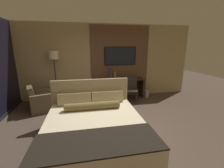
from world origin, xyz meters
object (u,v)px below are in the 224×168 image
object	(u,v)px
book	(128,78)
waste_bin	(147,93)
tv	(120,56)
armchair_by_window	(43,100)
bed	(94,129)
desk_chair	(130,87)
desk	(121,85)
vase_short	(115,76)
vase_tall	(110,73)
floor_lamp	(54,59)

from	to	relation	value
book	waste_bin	bearing A→B (deg)	-8.36
tv	book	size ratio (longest dim) A/B	4.82
armchair_by_window	waste_bin	distance (m)	3.81
bed	waste_bin	size ratio (longest dim) A/B	7.89
desk_chair	book	size ratio (longest dim) A/B	3.51
bed	desk	distance (m)	3.01
bed	desk	bearing A→B (deg)	65.21
vase_short	waste_bin	xyz separation A→B (m)	(1.29, -0.09, -0.76)
bed	vase_short	distance (m)	2.91
waste_bin	vase_short	bearing A→B (deg)	175.99
armchair_by_window	vase_tall	distance (m)	2.48
waste_bin	armchair_by_window	bearing A→B (deg)	-173.33
book	desk	bearing A→B (deg)	172.44
armchair_by_window	tv	bearing A→B (deg)	-93.44
waste_bin	tv	bearing A→B (deg)	162.25
bed	armchair_by_window	bearing A→B (deg)	124.81
tv	floor_lamp	bearing A→B (deg)	-175.72
desk	vase_short	xyz separation A→B (m)	(-0.26, -0.06, 0.39)
bed	desk	xyz separation A→B (m)	(1.26, 2.73, 0.18)
vase_short	book	bearing A→B (deg)	2.44
desk	tv	distance (m)	1.12
desk_chair	vase_short	bearing A→B (deg)	153.69
desk	floor_lamp	distance (m)	2.62
book	tv	bearing A→B (deg)	140.63
book	floor_lamp	bearing A→B (deg)	179.17
desk	book	bearing A→B (deg)	-7.56
desk	waste_bin	world-z (taller)	desk
armchair_by_window	bed	bearing A→B (deg)	-164.37
armchair_by_window	floor_lamp	xyz separation A→B (m)	(0.34, 0.59, 1.27)
bed	floor_lamp	xyz separation A→B (m)	(-1.15, 2.73, 1.21)
tv	vase_tall	xyz separation A→B (m)	(-0.43, -0.24, -0.62)
desk	waste_bin	xyz separation A→B (m)	(1.04, -0.15, -0.37)
floor_lamp	vase_tall	bearing A→B (deg)	-1.80
tv	waste_bin	bearing A→B (deg)	-17.75
tv	desk_chair	xyz separation A→B (m)	(0.23, -0.68, -1.08)
floor_lamp	vase_short	distance (m)	2.24
desk	floor_lamp	world-z (taller)	floor_lamp
armchair_by_window	book	world-z (taller)	armchair_by_window
bed	vase_tall	distance (m)	2.87
desk	vase_tall	world-z (taller)	vase_tall
tv	vase_short	xyz separation A→B (m)	(-0.26, -0.24, -0.71)
desk_chair	book	world-z (taller)	desk_chair
desk	vase_tall	bearing A→B (deg)	-172.25
desk	armchair_by_window	world-z (taller)	armchair_by_window
floor_lamp	book	xyz separation A→B (m)	(2.67, -0.04, -0.77)
desk	desk_chair	xyz separation A→B (m)	(0.23, -0.50, 0.03)
desk	tv	size ratio (longest dim) A/B	1.43
bed	tv	size ratio (longest dim) A/B	1.78
bed	vase_short	world-z (taller)	bed
bed	book	distance (m)	3.13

